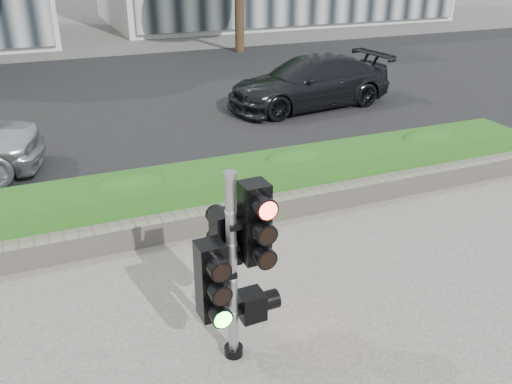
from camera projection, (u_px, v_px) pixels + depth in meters
ground at (276, 298)px, 6.57m from camera, size 120.00×120.00×0.00m
road at (126, 99)px, 14.95m from camera, size 60.00×13.00×0.02m
curb at (199, 193)px, 9.18m from camera, size 60.00×0.25×0.12m
stone_wall at (223, 217)px, 8.08m from camera, size 12.00×0.32×0.34m
hedge at (209, 190)px, 8.55m from camera, size 12.00×1.00×0.68m
traffic_signal at (233, 259)px, 5.19m from camera, size 0.71×0.53×2.05m
car_dark at (309, 82)px, 13.99m from camera, size 4.59×2.26×1.28m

